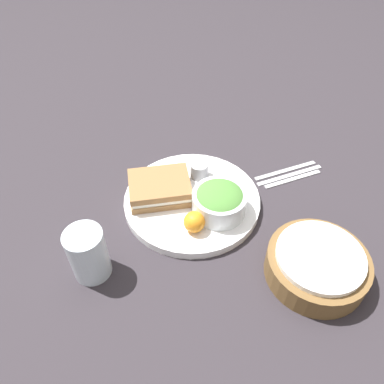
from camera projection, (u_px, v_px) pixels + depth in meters
ground_plane at (192, 204)px, 0.93m from camera, size 4.00×4.00×0.00m
plate at (192, 201)px, 0.92m from camera, size 0.33×0.33×0.02m
sandwich at (160, 188)px, 0.90m from camera, size 0.17×0.14×0.05m
salad_bowl at (219, 201)px, 0.86m from camera, size 0.13×0.13×0.07m
dressing_cup at (199, 170)px, 0.95m from camera, size 0.05×0.05×0.04m
orange_wedge at (194, 222)px, 0.83m from camera, size 0.05×0.05×0.05m
drink_glass at (88, 254)px, 0.75m from camera, size 0.08×0.08×0.12m
bread_basket at (317, 265)px, 0.77m from camera, size 0.21×0.21×0.07m
fork at (286, 170)px, 1.01m from camera, size 0.19×0.01×0.01m
knife at (289, 174)px, 1.00m from camera, size 0.19×0.01×0.01m
spoon at (293, 179)px, 0.99m from camera, size 0.17×0.01×0.01m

